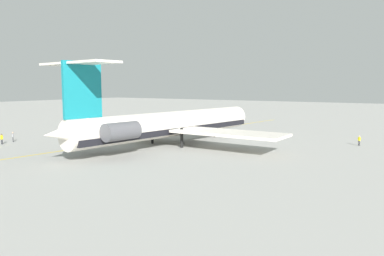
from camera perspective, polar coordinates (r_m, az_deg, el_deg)
The scene contains 7 objects.
ground at distance 69.17m, azimuth -9.03°, elevation -1.70°, with size 353.35×353.35×0.00m, color #9E9E99.
main_jetliner at distance 60.83m, azimuth -3.91°, elevation 0.59°, with size 44.41×39.29×12.93m.
ground_crew_near_nose at distance 66.57m, azimuth 24.31°, elevation -1.59°, with size 0.27×0.43×1.69m.
ground_crew_near_tail at distance 69.83m, azimuth -27.21°, elevation -1.33°, with size 0.45×0.29×1.79m.
ground_crew_portside at distance 72.04m, azimuth -25.82°, elevation -1.05°, with size 0.28×0.43×1.77m.
safety_cone_nose at distance 87.90m, azimuth 0.49°, elevation 0.30°, with size 0.40×0.40×0.55m, color #EA590F.
taxiway_centreline at distance 67.63m, azimuth -9.04°, elevation -1.89°, with size 106.91×0.36×0.01m, color gold.
Camera 1 is at (50.65, 46.08, 9.78)m, focal length 34.71 mm.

